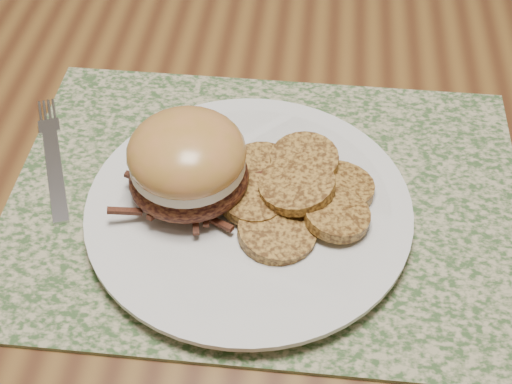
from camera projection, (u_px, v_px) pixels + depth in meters
dining_table at (158, 126)px, 0.81m from camera, size 1.50×0.90×0.75m
placemat at (266, 200)px, 0.63m from camera, size 0.45×0.33×0.00m
dinner_plate at (249, 210)px, 0.61m from camera, size 0.26×0.26×0.02m
pork_sandwich at (188, 163)px, 0.58m from camera, size 0.13×0.13×0.08m
roasted_potatoes at (296, 192)px, 0.60m from camera, size 0.14×0.14×0.04m
fork at (53, 156)px, 0.66m from camera, size 0.08×0.16×0.00m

